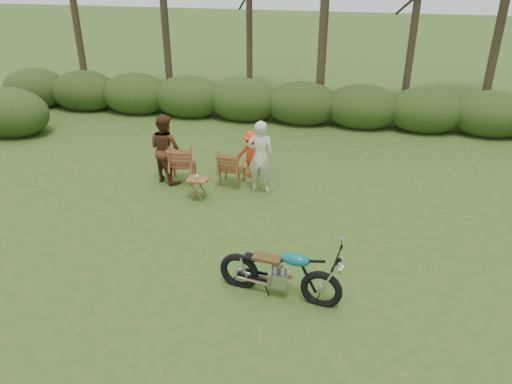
% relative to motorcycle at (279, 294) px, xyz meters
% --- Properties ---
extents(ground, '(80.00, 80.00, 0.00)m').
position_rel_motorcycle_xyz_m(ground, '(-0.73, 0.44, 0.00)').
color(ground, '#2A4E1A').
rests_on(ground, ground).
extents(tree_line, '(22.52, 11.62, 8.14)m').
position_rel_motorcycle_xyz_m(tree_line, '(-0.23, 10.17, 3.81)').
color(tree_line, '#352A1C').
rests_on(tree_line, ground).
extents(motorcycle, '(2.18, 1.11, 1.19)m').
position_rel_motorcycle_xyz_m(motorcycle, '(0.00, 0.00, 0.00)').
color(motorcycle, '#0CA09D').
rests_on(motorcycle, ground).
extents(lawn_chair_right, '(0.70, 0.70, 0.94)m').
position_rel_motorcycle_xyz_m(lawn_chair_right, '(-1.88, 4.21, 0.00)').
color(lawn_chair_right, brown).
rests_on(lawn_chair_right, ground).
extents(lawn_chair_left, '(0.80, 0.80, 1.01)m').
position_rel_motorcycle_xyz_m(lawn_chair_left, '(-3.16, 4.15, 0.00)').
color(lawn_chair_left, brown).
rests_on(lawn_chair_left, ground).
extents(side_table, '(0.52, 0.44, 0.52)m').
position_rel_motorcycle_xyz_m(side_table, '(-2.47, 3.24, 0.26)').
color(side_table, brown).
rests_on(side_table, ground).
extents(cup, '(0.14, 0.14, 0.09)m').
position_rel_motorcycle_xyz_m(cup, '(-2.50, 3.27, 0.56)').
color(cup, beige).
rests_on(cup, side_table).
extents(adult_a, '(0.68, 0.47, 1.81)m').
position_rel_motorcycle_xyz_m(adult_a, '(-1.10, 3.95, 0.00)').
color(adult_a, beige).
rests_on(adult_a, ground).
extents(adult_b, '(1.07, 0.99, 1.77)m').
position_rel_motorcycle_xyz_m(adult_b, '(-3.56, 4.05, 0.00)').
color(adult_b, '#4F2916').
rests_on(adult_b, ground).
extents(child, '(0.83, 0.50, 1.26)m').
position_rel_motorcycle_xyz_m(child, '(-1.48, 4.72, 0.00)').
color(child, red).
rests_on(child, ground).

